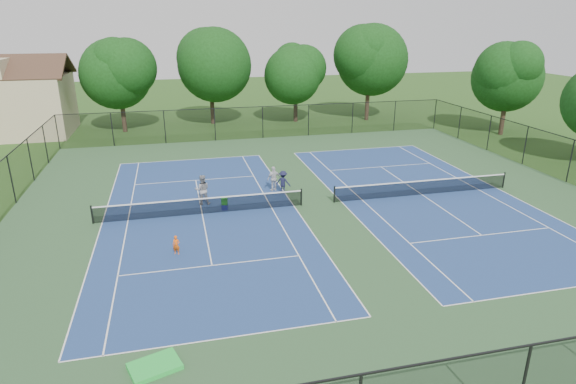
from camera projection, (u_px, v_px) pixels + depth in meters
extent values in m
plane|color=#234716|center=(318.00, 204.00, 29.40)|extent=(140.00, 140.00, 0.00)
cube|color=#335A33|center=(318.00, 204.00, 29.40)|extent=(36.00, 36.00, 0.01)
cube|color=navy|center=(202.00, 214.00, 27.85)|extent=(10.97, 23.77, 0.00)
cube|color=white|center=(192.00, 160.00, 38.73)|extent=(10.97, 0.06, 0.00)
cube|color=white|center=(226.00, 338.00, 16.97)|extent=(10.97, 0.06, 0.00)
cube|color=white|center=(102.00, 223.00, 26.64)|extent=(0.06, 23.77, 0.00)
cube|color=white|center=(294.00, 206.00, 29.06)|extent=(0.06, 23.77, 0.00)
cube|color=white|center=(128.00, 220.00, 26.94)|extent=(0.06, 23.77, 0.00)
cube|color=white|center=(272.00, 208.00, 28.76)|extent=(0.06, 23.77, 0.00)
cube|color=white|center=(196.00, 180.00, 33.71)|extent=(8.23, 0.06, 0.00)
cube|color=white|center=(212.00, 265.00, 21.99)|extent=(8.23, 0.06, 0.00)
cube|color=white|center=(202.00, 214.00, 27.85)|extent=(0.06, 12.80, 0.00)
cylinder|color=black|center=(92.00, 215.00, 26.36)|extent=(0.10, 0.10, 1.07)
cylinder|color=black|center=(301.00, 197.00, 28.99)|extent=(0.10, 0.10, 1.07)
cube|color=black|center=(202.00, 207.00, 27.70)|extent=(11.90, 0.01, 0.90)
cube|color=white|center=(201.00, 199.00, 27.53)|extent=(11.90, 0.04, 0.07)
cube|color=navy|center=(422.00, 195.00, 30.94)|extent=(10.97, 23.77, 0.00)
cube|color=white|center=(355.00, 149.00, 41.82)|extent=(10.97, 0.06, 0.00)
cube|color=white|center=(561.00, 289.00, 20.06)|extent=(10.97, 0.06, 0.00)
cube|color=white|center=(341.00, 202.00, 29.73)|extent=(0.06, 23.77, 0.00)
cube|color=white|center=(496.00, 188.00, 32.15)|extent=(0.06, 23.77, 0.00)
cube|color=white|center=(362.00, 200.00, 30.03)|extent=(0.06, 23.77, 0.00)
cube|color=white|center=(478.00, 190.00, 31.84)|extent=(0.06, 23.77, 0.00)
cube|color=white|center=(381.00, 167.00, 36.80)|extent=(8.23, 0.06, 0.00)
cube|color=white|center=(482.00, 235.00, 25.08)|extent=(8.23, 0.06, 0.00)
cube|color=white|center=(422.00, 195.00, 30.94)|extent=(0.06, 12.80, 0.00)
cylinder|color=black|center=(334.00, 194.00, 29.45)|extent=(0.10, 0.10, 1.07)
cylinder|color=black|center=(504.00, 180.00, 32.07)|extent=(0.10, 0.10, 1.07)
cube|color=black|center=(423.00, 188.00, 30.78)|extent=(11.90, 0.01, 0.90)
cube|color=white|center=(423.00, 181.00, 30.62)|extent=(11.90, 0.04, 0.07)
cylinder|color=black|center=(57.00, 132.00, 41.40)|extent=(0.08, 0.08, 3.00)
cylinder|color=black|center=(112.00, 130.00, 42.39)|extent=(0.08, 0.08, 3.00)
cylinder|color=black|center=(165.00, 127.00, 43.39)|extent=(0.08, 0.08, 3.00)
cylinder|color=black|center=(215.00, 125.00, 44.38)|extent=(0.08, 0.08, 3.00)
cylinder|color=black|center=(263.00, 122.00, 45.37)|extent=(0.08, 0.08, 3.00)
cylinder|color=black|center=(309.00, 120.00, 46.36)|extent=(0.08, 0.08, 3.00)
cylinder|color=black|center=(352.00, 118.00, 47.36)|extent=(0.08, 0.08, 3.00)
cylinder|color=black|center=(395.00, 116.00, 48.35)|extent=(0.08, 0.08, 3.00)
cylinder|color=black|center=(435.00, 114.00, 49.34)|extent=(0.08, 0.08, 3.00)
cylinder|color=black|center=(570.00, 161.00, 32.86)|extent=(0.08, 0.08, 3.00)
cylinder|color=black|center=(525.00, 146.00, 36.98)|extent=(0.08, 0.08, 3.00)
cylinder|color=black|center=(12.00, 180.00, 29.04)|extent=(0.08, 0.08, 3.00)
cylinder|color=black|center=(489.00, 133.00, 41.10)|extent=(0.08, 0.08, 3.00)
cylinder|color=black|center=(31.00, 160.00, 33.16)|extent=(0.08, 0.08, 3.00)
cylinder|color=black|center=(460.00, 123.00, 45.22)|extent=(0.08, 0.08, 3.00)
cylinder|color=black|center=(45.00, 145.00, 37.28)|extent=(0.08, 0.08, 3.00)
cube|color=black|center=(263.00, 122.00, 45.37)|extent=(36.00, 0.01, 3.00)
cube|color=black|center=(262.00, 107.00, 44.87)|extent=(36.00, 0.05, 0.05)
cube|color=black|center=(531.00, 345.00, 11.91)|extent=(36.00, 0.05, 0.05)
cube|color=black|center=(570.00, 161.00, 32.86)|extent=(0.01, 36.00, 3.00)
cube|color=black|center=(575.00, 140.00, 32.36)|extent=(0.05, 36.00, 0.05)
cylinder|color=#2D2116|center=(123.00, 113.00, 47.87)|extent=(0.44, 0.44, 3.78)
sphere|color=#11350E|center=(119.00, 74.00, 46.60)|extent=(6.80, 6.80, 6.80)
sphere|color=#11350E|center=(118.00, 67.00, 46.38)|extent=(5.58, 5.58, 5.58)
sphere|color=#11350E|center=(117.00, 60.00, 46.15)|extent=(4.35, 4.35, 4.35)
cylinder|color=#2D2116|center=(212.00, 104.00, 51.62)|extent=(0.44, 0.44, 4.14)
sphere|color=#11350E|center=(210.00, 65.00, 50.22)|extent=(7.60, 7.60, 7.60)
sphere|color=#11350E|center=(210.00, 58.00, 50.01)|extent=(6.23, 6.23, 6.23)
sphere|color=#11350E|center=(209.00, 52.00, 49.80)|extent=(4.86, 4.86, 4.86)
cylinder|color=#2D2116|center=(296.00, 106.00, 52.81)|extent=(0.44, 0.44, 3.42)
sphere|color=#11350E|center=(296.00, 75.00, 51.68)|extent=(6.00, 6.00, 6.00)
sphere|color=#11350E|center=(296.00, 68.00, 51.44)|extent=(4.92, 4.92, 4.92)
sphere|color=#11350E|center=(296.00, 61.00, 51.21)|extent=(3.84, 3.84, 3.84)
cylinder|color=#2D2116|center=(367.00, 101.00, 53.51)|extent=(0.44, 0.44, 4.32)
sphere|color=#11350E|center=(370.00, 61.00, 52.06)|extent=(7.80, 7.80, 7.80)
sphere|color=#11350E|center=(370.00, 55.00, 51.85)|extent=(6.40, 6.40, 6.40)
sphere|color=#11350E|center=(370.00, 49.00, 51.64)|extent=(4.99, 4.99, 4.99)
cylinder|color=#2D2116|center=(503.00, 116.00, 46.68)|extent=(0.44, 0.44, 3.60)
sphere|color=#11350E|center=(509.00, 78.00, 45.46)|extent=(6.60, 6.60, 6.60)
sphere|color=#11350E|center=(510.00, 71.00, 45.24)|extent=(5.41, 5.41, 5.41)
sphere|color=#11350E|center=(511.00, 64.00, 45.01)|extent=(4.22, 4.22, 4.22)
cube|color=tan|center=(14.00, 106.00, 46.27)|extent=(10.00, 8.00, 5.60)
cube|color=tan|center=(7.00, 67.00, 45.03)|extent=(1.20, 8.00, 1.76)
cube|color=#422B1E|center=(0.00, 68.00, 43.17)|extent=(10.80, 4.10, 2.15)
cube|color=#422B1E|center=(13.00, 64.00, 46.83)|extent=(10.80, 4.10, 2.15)
imported|color=#F45A10|center=(176.00, 245.00, 22.94)|extent=(0.40, 0.32, 0.95)
imported|color=gray|center=(202.00, 190.00, 29.06)|extent=(0.94, 0.75, 1.86)
imported|color=silver|center=(274.00, 179.00, 31.42)|extent=(1.05, 0.68, 1.66)
imported|color=#181A35|center=(283.00, 182.00, 30.99)|extent=(1.12, 0.99, 1.51)
cube|color=navy|center=(225.00, 207.00, 28.47)|extent=(0.40, 0.35, 0.32)
cube|color=green|center=(224.00, 201.00, 28.34)|extent=(0.40, 0.36, 0.42)
cube|color=green|center=(155.00, 366.00, 15.47)|extent=(1.83, 1.52, 0.16)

